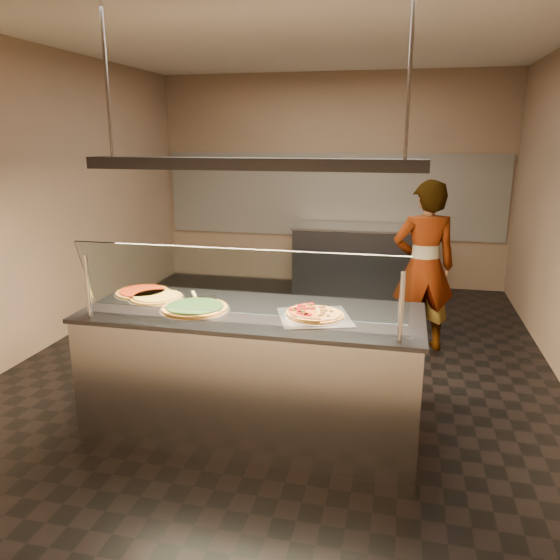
% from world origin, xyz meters
% --- Properties ---
extents(ground, '(5.00, 6.00, 0.02)m').
position_xyz_m(ground, '(0.00, 0.00, -0.01)').
color(ground, black).
rests_on(ground, ground).
extents(ceiling, '(5.00, 6.00, 0.02)m').
position_xyz_m(ceiling, '(0.00, 0.00, 3.01)').
color(ceiling, silver).
rests_on(ceiling, wall_back).
extents(wall_back, '(5.00, 0.02, 3.00)m').
position_xyz_m(wall_back, '(0.00, 3.01, 1.50)').
color(wall_back, '#987962').
rests_on(wall_back, ground).
extents(wall_front, '(5.00, 0.02, 3.00)m').
position_xyz_m(wall_front, '(0.00, -3.01, 1.50)').
color(wall_front, '#987962').
rests_on(wall_front, ground).
extents(wall_left, '(0.02, 6.00, 3.00)m').
position_xyz_m(wall_left, '(-2.51, 0.00, 1.50)').
color(wall_left, '#987962').
rests_on(wall_left, ground).
extents(tile_band, '(4.90, 0.02, 1.20)m').
position_xyz_m(tile_band, '(0.00, 2.98, 1.30)').
color(tile_band, silver).
rests_on(tile_band, wall_back).
extents(serving_counter, '(2.40, 0.94, 0.93)m').
position_xyz_m(serving_counter, '(0.04, -1.40, 0.47)').
color(serving_counter, '#B7B7BC').
rests_on(serving_counter, ground).
extents(sneeze_guard, '(2.16, 0.18, 0.54)m').
position_xyz_m(sneeze_guard, '(0.04, -1.74, 1.23)').
color(sneeze_guard, '#B7B7BC').
rests_on(sneeze_guard, serving_counter).
extents(perforated_tray, '(0.60, 0.60, 0.01)m').
position_xyz_m(perforated_tray, '(0.50, -1.45, 0.94)').
color(perforated_tray, silver).
rests_on(perforated_tray, serving_counter).
extents(half_pizza_pepperoni, '(0.31, 0.43, 0.05)m').
position_xyz_m(half_pizza_pepperoni, '(0.41, -1.45, 0.96)').
color(half_pizza_pepperoni, brown).
rests_on(half_pizza_pepperoni, perforated_tray).
extents(half_pizza_sausage, '(0.31, 0.43, 0.04)m').
position_xyz_m(half_pizza_sausage, '(0.59, -1.45, 0.96)').
color(half_pizza_sausage, brown).
rests_on(half_pizza_sausage, perforated_tray).
extents(pizza_spinach, '(0.50, 0.50, 0.03)m').
position_xyz_m(pizza_spinach, '(-0.36, -1.48, 0.95)').
color(pizza_spinach, silver).
rests_on(pizza_spinach, serving_counter).
extents(pizza_cheese, '(0.42, 0.42, 0.03)m').
position_xyz_m(pizza_cheese, '(-0.75, -1.28, 0.94)').
color(pizza_cheese, silver).
rests_on(pizza_cheese, serving_counter).
extents(pizza_tomato, '(0.44, 0.44, 0.03)m').
position_xyz_m(pizza_tomato, '(-0.91, -1.17, 0.94)').
color(pizza_tomato, silver).
rests_on(pizza_tomato, serving_counter).
extents(pizza_spatula, '(0.26, 0.20, 0.02)m').
position_xyz_m(pizza_spatula, '(-0.42, -1.22, 0.96)').
color(pizza_spatula, '#B7B7BC').
rests_on(pizza_spatula, pizza_spinach).
extents(prep_table, '(1.79, 0.74, 0.93)m').
position_xyz_m(prep_table, '(0.47, 2.55, 0.47)').
color(prep_table, '#343439').
rests_on(prep_table, ground).
extents(worker, '(0.71, 0.55, 1.73)m').
position_xyz_m(worker, '(1.28, 0.54, 0.86)').
color(worker, '#2C2832').
rests_on(worker, ground).
extents(heat_lamp_housing, '(2.30, 0.18, 0.08)m').
position_xyz_m(heat_lamp_housing, '(0.04, -1.40, 1.95)').
color(heat_lamp_housing, '#343439').
rests_on(heat_lamp_housing, ceiling).
extents(lamp_rod_left, '(0.02, 0.02, 1.01)m').
position_xyz_m(lamp_rod_left, '(-0.96, -1.40, 2.50)').
color(lamp_rod_left, '#B7B7BC').
rests_on(lamp_rod_left, ceiling).
extents(lamp_rod_right, '(0.02, 0.02, 1.01)m').
position_xyz_m(lamp_rod_right, '(1.04, -1.40, 2.50)').
color(lamp_rod_right, '#B7B7BC').
rests_on(lamp_rod_right, ceiling).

